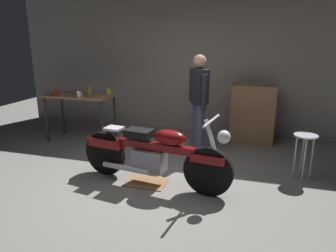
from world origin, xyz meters
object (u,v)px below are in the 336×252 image
at_px(wooden_dresser, 252,114).
at_px(mug_red_diner, 55,92).
at_px(person_standing, 199,99).
at_px(mug_yellow_tall, 109,91).
at_px(mug_brown_stoneware, 78,92).
at_px(mug_white_ceramic, 79,94).
at_px(shop_stool, 305,145).
at_px(motorcycle, 154,153).
at_px(bottle, 89,91).

bearing_deg(wooden_dresser, mug_red_diner, -164.21).
bearing_deg(person_standing, wooden_dresser, -79.60).
height_order(person_standing, mug_yellow_tall, person_standing).
distance_m(wooden_dresser, mug_brown_stoneware, 3.31).
height_order(mug_white_ceramic, mug_red_diner, mug_red_diner).
bearing_deg(shop_stool, wooden_dresser, 117.26).
relative_size(mug_white_ceramic, mug_red_diner, 0.89).
xyz_separation_m(motorcycle, mug_white_ceramic, (-1.83, 1.20, 0.50)).
bearing_deg(bottle, mug_brown_stoneware, 165.81).
xyz_separation_m(wooden_dresser, mug_red_diner, (-3.56, -1.01, 0.41)).
bearing_deg(motorcycle, mug_yellow_tall, 139.99).
distance_m(shop_stool, mug_brown_stoneware, 3.99).
relative_size(mug_red_diner, bottle, 0.51).
bearing_deg(mug_white_ceramic, wooden_dresser, 19.12).
bearing_deg(bottle, mug_red_diner, -176.25).
height_order(mug_red_diner, bottle, bottle).
bearing_deg(shop_stool, mug_red_diner, 173.93).
relative_size(mug_brown_stoneware, bottle, 0.49).
relative_size(mug_white_ceramic, bottle, 0.45).
xyz_separation_m(person_standing, shop_stool, (1.64, -0.68, -0.43)).
bearing_deg(mug_white_ceramic, shop_stool, -6.23).
relative_size(mug_brown_stoneware, mug_yellow_tall, 1.02).
bearing_deg(bottle, mug_white_ceramic, -151.36).
height_order(person_standing, bottle, person_standing).
distance_m(person_standing, bottle, 1.99).
distance_m(person_standing, mug_yellow_tall, 1.78).
bearing_deg(wooden_dresser, person_standing, -138.75).
height_order(motorcycle, mug_red_diner, mug_red_diner).
xyz_separation_m(mug_white_ceramic, bottle, (0.17, 0.09, 0.04)).
distance_m(person_standing, mug_red_diner, 2.68).
bearing_deg(person_standing, mug_red_diner, 64.01).
height_order(mug_yellow_tall, bottle, bottle).
relative_size(person_standing, mug_yellow_tall, 14.36).
height_order(mug_brown_stoneware, mug_white_ceramic, mug_brown_stoneware).
relative_size(wooden_dresser, bottle, 4.56).
distance_m(motorcycle, bottle, 2.18).
height_order(mug_white_ceramic, bottle, bottle).
bearing_deg(mug_white_ceramic, mug_brown_stoneware, 128.45).
xyz_separation_m(wooden_dresser, mug_white_ceramic, (-3.03, -1.05, 0.40)).
height_order(shop_stool, mug_white_ceramic, mug_white_ceramic).
bearing_deg(shop_stool, mug_yellow_tall, 166.06).
height_order(person_standing, mug_red_diner, person_standing).
bearing_deg(mug_red_diner, shop_stool, -6.07).
xyz_separation_m(motorcycle, person_standing, (0.31, 1.47, 0.48)).
relative_size(person_standing, mug_red_diner, 13.65).
xyz_separation_m(mug_brown_stoneware, mug_white_ceramic, (0.13, -0.17, -0.00)).
relative_size(shop_stool, mug_red_diner, 5.23).
relative_size(shop_stool, mug_white_ceramic, 5.88).
relative_size(motorcycle, mug_white_ceramic, 20.02).
height_order(shop_stool, bottle, bottle).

